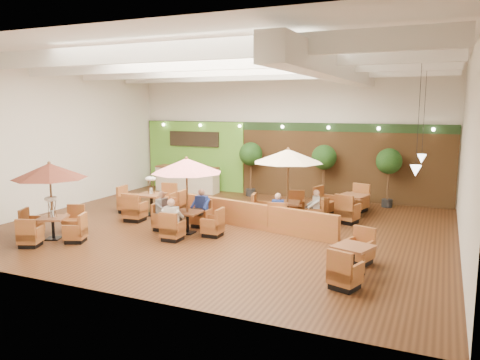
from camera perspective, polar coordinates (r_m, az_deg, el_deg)
The scene contains 17 objects.
room at distance 15.94m, azimuth 0.87°, elevation 7.96°, with size 14.04×14.00×5.52m.
service_counter at distance 21.76m, azimuth -6.47°, elevation 0.10°, with size 3.00×0.75×1.18m.
booth_divider at distance 15.14m, azimuth 1.63°, elevation -4.38°, with size 5.97×0.18×0.83m, color brown.
table_0 at distance 14.76m, azimuth -22.10°, elevation -0.72°, with size 2.41×2.41×2.33m.
table_1 at distance 14.39m, azimuth -6.50°, elevation -0.10°, with size 2.34×2.34×2.40m.
table_2 at distance 15.62m, azimuth 5.84°, elevation 1.00°, with size 2.61×2.61×2.57m.
table_3 at distance 17.25m, azimuth -10.75°, elevation -2.82°, with size 2.70×2.70×1.57m.
table_4 at distance 11.35m, azimuth 13.57°, elevation -9.56°, with size 1.02×2.55×0.90m.
table_5 at distance 17.24m, azimuth 12.62°, elevation -3.07°, with size 1.98×2.84×1.02m.
topiary_0 at distance 20.42m, azimuth 1.32°, elevation 2.92°, with size 1.02×1.02×2.37m.
topiary_1 at distance 19.42m, azimuth 10.20°, elevation 2.47°, with size 1.02×1.02×2.37m.
topiary_2 at distance 19.00m, azimuth 17.69°, elevation 1.93°, with size 1.00×1.00×2.31m.
diner_0 at distance 13.83m, azimuth -8.26°, elevation -4.27°, with size 0.42×0.36×0.81m.
diner_1 at distance 15.30m, azimuth -4.79°, elevation -2.95°, with size 0.39×0.31×0.79m.
diner_2 at distance 15.01m, azimuth -9.34°, elevation -3.26°, with size 0.32×0.40×0.80m.
diner_3 at distance 14.92m, azimuth 4.67°, elevation -3.32°, with size 0.40×0.35×0.75m.
diner_4 at distance 15.54m, azimuth 9.08°, elevation -2.90°, with size 0.38×0.42×0.76m.
Camera 1 is at (6.44, -13.47, 3.89)m, focal length 35.00 mm.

